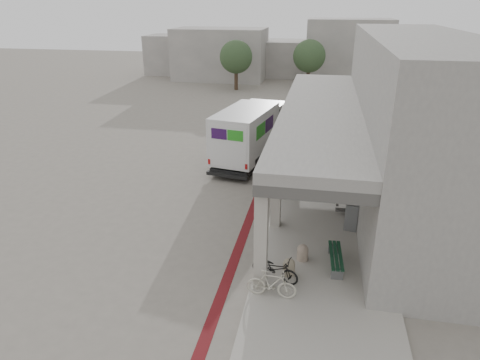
% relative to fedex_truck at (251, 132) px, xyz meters
% --- Properties ---
extents(ground, '(120.00, 120.00, 0.00)m').
position_rel_fedex_truck_xyz_m(ground, '(0.14, -7.98, -1.61)').
color(ground, slate).
rests_on(ground, ground).
extents(bike_lane_stripe, '(0.35, 40.00, 0.01)m').
position_rel_fedex_truck_xyz_m(bike_lane_stripe, '(1.14, -5.98, -1.60)').
color(bike_lane_stripe, '#5E1217').
rests_on(bike_lane_stripe, ground).
extents(sidewalk, '(4.40, 28.00, 0.12)m').
position_rel_fedex_truck_xyz_m(sidewalk, '(4.14, -7.98, -1.55)').
color(sidewalk, '#9D998D').
rests_on(sidewalk, ground).
extents(transit_building, '(7.60, 17.00, 7.00)m').
position_rel_fedex_truck_xyz_m(transit_building, '(6.98, -3.48, 1.79)').
color(transit_building, gray).
rests_on(transit_building, ground).
extents(distant_backdrop, '(28.00, 10.00, 6.50)m').
position_rel_fedex_truck_xyz_m(distant_backdrop, '(-2.70, 27.91, 1.10)').
color(distant_backdrop, gray).
rests_on(distant_backdrop, ground).
extents(tree_left, '(3.20, 3.20, 4.80)m').
position_rel_fedex_truck_xyz_m(tree_left, '(-4.86, 20.02, 1.57)').
color(tree_left, '#38281C').
rests_on(tree_left, ground).
extents(tree_mid, '(3.20, 3.20, 4.80)m').
position_rel_fedex_truck_xyz_m(tree_mid, '(2.14, 22.02, 1.57)').
color(tree_mid, '#38281C').
rests_on(tree_mid, ground).
extents(tree_right, '(3.20, 3.20, 4.80)m').
position_rel_fedex_truck_xyz_m(tree_right, '(10.14, 21.02, 1.57)').
color(tree_right, '#38281C').
rests_on(tree_right, ground).
extents(fedex_truck, '(3.37, 7.35, 3.02)m').
position_rel_fedex_truck_xyz_m(fedex_truck, '(0.00, 0.00, 0.00)').
color(fedex_truck, black).
rests_on(fedex_truck, ground).
extents(bench, '(0.49, 1.82, 0.42)m').
position_rel_fedex_truck_xyz_m(bench, '(4.52, -9.92, -1.19)').
color(bench, slate).
rests_on(bench, sidewalk).
extents(bollard_near, '(0.38, 0.38, 0.57)m').
position_rel_fedex_truck_xyz_m(bollard_near, '(3.05, -10.70, -1.20)').
color(bollard_near, gray).
rests_on(bollard_near, sidewalk).
extents(bollard_far, '(0.38, 0.38, 0.57)m').
position_rel_fedex_truck_xyz_m(bollard_far, '(3.43, -9.76, -1.20)').
color(bollard_far, gray).
rests_on(bollard_far, sidewalk).
extents(utility_cabinet, '(0.57, 0.70, 1.05)m').
position_rel_fedex_truck_xyz_m(utility_cabinet, '(5.14, -7.19, -0.96)').
color(utility_cabinet, gray).
rests_on(utility_cabinet, sidewalk).
extents(bicycle_black, '(1.66, 1.03, 0.83)m').
position_rel_fedex_truck_xyz_m(bicycle_black, '(2.64, -11.06, -1.08)').
color(bicycle_black, black).
rests_on(bicycle_black, sidewalk).
extents(bicycle_cream, '(1.49, 0.49, 0.89)m').
position_rel_fedex_truck_xyz_m(bicycle_cream, '(2.64, -11.91, -1.05)').
color(bicycle_cream, '#BBB8A4').
rests_on(bicycle_cream, sidewalk).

